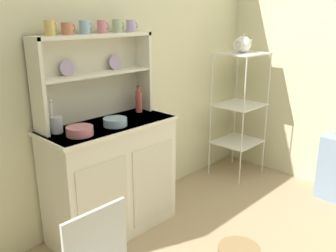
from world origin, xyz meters
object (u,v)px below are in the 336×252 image
Objects in this scene: hutch_shelf_unit at (93,70)px; jam_bottle at (139,101)px; utensil_jar at (56,124)px; bowl_mixing_large at (80,131)px; bakers_rack at (240,100)px; porcelain_teapot at (243,44)px; hutch_cabinet at (112,177)px; cup_gold_0 at (50,28)px.

jam_bottle is (0.36, -0.08, -0.28)m from hutch_shelf_unit.
bowl_mixing_large is at bearing -63.09° from utensil_jar.
porcelain_teapot is at bearing 180.00° from bakers_rack.
hutch_shelf_unit is at bearing 90.00° from hutch_cabinet.
bakers_rack is 5.05× the size of porcelain_teapot.
cup_gold_0 reaches higher than porcelain_teapot.
cup_gold_0 reaches higher than utensil_jar.
cup_gold_0 is at bearing 176.99° from jam_bottle.
jam_bottle is (-1.17, 0.18, 0.16)m from bakers_rack.
bakers_rack is at bearing -3.45° from hutch_cabinet.
bowl_mixing_large is 0.67m from jam_bottle.
utensil_jar is (-0.73, -0.01, -0.03)m from jam_bottle.
utensil_jar is at bearing 174.86° from bakers_rack.
cup_gold_0 is 0.54× the size of bowl_mixing_large.
hutch_shelf_unit reaches higher than hutch_cabinet.
cup_gold_0 is (-0.32, 0.12, 1.08)m from hutch_cabinet.
hutch_shelf_unit is 4.14× the size of utensil_jar.
hutch_shelf_unit reaches higher than utensil_jar.
hutch_shelf_unit is at bearing 168.25° from jam_bottle.
jam_bottle is 0.96× the size of utensil_jar.
cup_gold_0 is at bearing 173.40° from bakers_rack.
hutch_cabinet is 0.80m from hutch_shelf_unit.
porcelain_teapot is at bearing -3.45° from hutch_cabinet.
porcelain_teapot is at bearing -8.68° from jam_bottle.
hutch_cabinet is at bearing -12.16° from utensil_jar.
bakers_rack is at bearing -0.00° from porcelain_teapot.
porcelain_teapot is at bearing -5.14° from utensil_jar.
jam_bottle is (0.36, 0.09, 0.51)m from hutch_cabinet.
cup_gold_0 is (-0.32, -0.04, 0.30)m from hutch_shelf_unit.
bakers_rack is at bearing -5.14° from utensil_jar.
porcelain_teapot is (1.53, -0.25, 0.11)m from hutch_shelf_unit.
utensil_jar is at bearing 174.86° from porcelain_teapot.
cup_gold_0 is 0.90m from jam_bottle.
jam_bottle is at bearing 171.33° from bakers_rack.
cup_gold_0 is at bearing -172.98° from hutch_shelf_unit.
bakers_rack is 5.90× the size of jam_bottle.
jam_bottle is at bearing 0.62° from utensil_jar.
hutch_shelf_unit is 1.62m from bakers_rack.
jam_bottle is 0.73m from utensil_jar.
cup_gold_0 is at bearing 100.13° from bowl_mixing_large.
utensil_jar is (-0.36, -0.08, -0.31)m from hutch_shelf_unit.
jam_bottle reaches higher than bowl_mixing_large.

